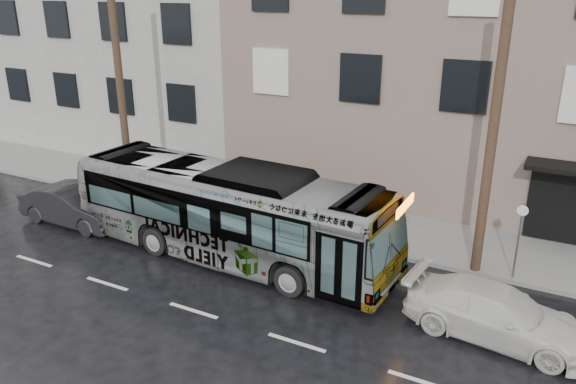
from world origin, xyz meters
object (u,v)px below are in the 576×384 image
at_px(utility_pole_rear, 120,88).
at_px(white_sedan, 496,313).
at_px(utility_pole_front, 493,128).
at_px(sign_post, 518,241).
at_px(dark_sedan, 74,206).
at_px(bus, 229,212).

xyz_separation_m(utility_pole_rear, white_sedan, (15.04, -3.19, -3.98)).
relative_size(utility_pole_front, sign_post, 3.75).
height_order(white_sedan, dark_sedan, dark_sedan).
relative_size(utility_pole_rear, white_sedan, 1.96).
bearing_deg(utility_pole_front, utility_pole_rear, 180.00).
height_order(sign_post, white_sedan, sign_post).
xyz_separation_m(utility_pole_rear, dark_sedan, (-0.06, -2.93, -3.93)).
bearing_deg(utility_pole_rear, bus, -21.02).
bearing_deg(white_sedan, utility_pole_front, 23.72).
height_order(utility_pole_rear, bus, utility_pole_rear).
height_order(bus, dark_sedan, bus).
distance_m(white_sedan, dark_sedan, 15.10).
relative_size(utility_pole_rear, dark_sedan, 2.05).
height_order(sign_post, dark_sedan, sign_post).
bearing_deg(utility_pole_rear, white_sedan, -11.99).
distance_m(sign_post, dark_sedan, 15.45).
bearing_deg(dark_sedan, utility_pole_rear, -0.88).
bearing_deg(sign_post, bus, -163.44).
xyz_separation_m(utility_pole_rear, sign_post, (15.10, 0.00, -3.30)).
distance_m(utility_pole_rear, dark_sedan, 4.90).
bearing_deg(utility_pole_front, bus, -161.15).
distance_m(bus, dark_sedan, 6.71).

